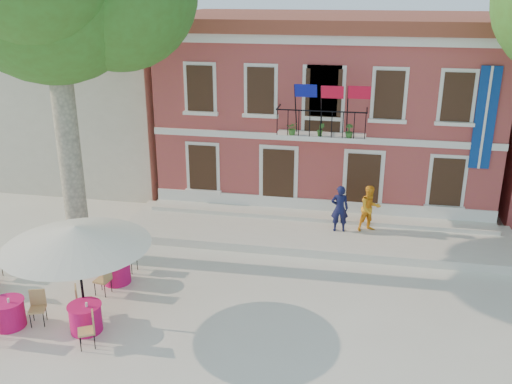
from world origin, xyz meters
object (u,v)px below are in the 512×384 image
at_px(cafe_table_3, 116,270).
at_px(cafe_table_1, 85,317).
at_px(pedestrian_orange, 370,209).
at_px(patio_umbrella, 76,236).
at_px(cafe_table_0, 8,312).
at_px(pedestrian_navy, 340,208).

bearing_deg(cafe_table_3, cafe_table_1, -83.81).
bearing_deg(pedestrian_orange, cafe_table_1, -162.02).
distance_m(patio_umbrella, cafe_table_1, 2.18).
distance_m(cafe_table_1, cafe_table_3, 2.63).
bearing_deg(cafe_table_3, cafe_table_0, -123.23).
relative_size(cafe_table_0, cafe_table_3, 0.94).
height_order(patio_umbrella, pedestrian_orange, patio_umbrella).
bearing_deg(pedestrian_navy, patio_umbrella, 39.85).
relative_size(patio_umbrella, cafe_table_1, 2.03).
relative_size(pedestrian_orange, cafe_table_0, 0.92).
bearing_deg(cafe_table_0, pedestrian_navy, 41.29).
xyz_separation_m(pedestrian_navy, cafe_table_1, (-6.25, -7.16, -0.74)).
bearing_deg(cafe_table_1, patio_umbrella, 119.79).
height_order(pedestrian_navy, cafe_table_1, pedestrian_navy).
distance_m(pedestrian_navy, cafe_table_0, 11.17).
bearing_deg(pedestrian_navy, cafe_table_0, 34.78).
height_order(pedestrian_navy, pedestrian_orange, pedestrian_navy).
distance_m(cafe_table_0, cafe_table_3, 3.36).
bearing_deg(cafe_table_0, cafe_table_3, 56.77).
relative_size(cafe_table_0, cafe_table_1, 0.97).
xyz_separation_m(cafe_table_0, cafe_table_1, (2.12, 0.20, -0.01)).
relative_size(patio_umbrella, pedestrian_orange, 2.26).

